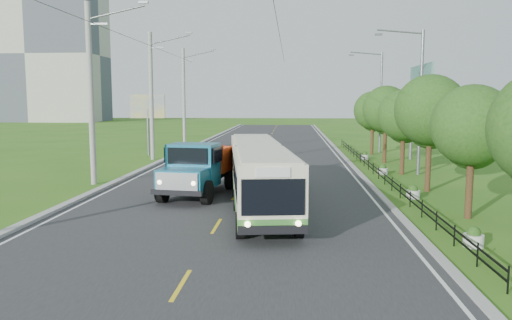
# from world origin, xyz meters

# --- Properties ---
(ground) EXTENTS (240.00, 240.00, 0.00)m
(ground) POSITION_xyz_m (0.00, 0.00, 0.00)
(ground) COLOR #2E6417
(ground) RESTS_ON ground
(road) EXTENTS (14.00, 120.00, 0.02)m
(road) POSITION_xyz_m (0.00, 20.00, 0.01)
(road) COLOR #28282B
(road) RESTS_ON ground
(curb_left) EXTENTS (0.40, 120.00, 0.15)m
(curb_left) POSITION_xyz_m (-7.20, 20.00, 0.07)
(curb_left) COLOR #9E9E99
(curb_left) RESTS_ON ground
(curb_right) EXTENTS (0.30, 120.00, 0.10)m
(curb_right) POSITION_xyz_m (7.15, 20.00, 0.05)
(curb_right) COLOR #9E9E99
(curb_right) RESTS_ON ground
(edge_line_left) EXTENTS (0.12, 120.00, 0.00)m
(edge_line_left) POSITION_xyz_m (-6.65, 20.00, 0.02)
(edge_line_left) COLOR silver
(edge_line_left) RESTS_ON road
(edge_line_right) EXTENTS (0.12, 120.00, 0.00)m
(edge_line_right) POSITION_xyz_m (6.65, 20.00, 0.02)
(edge_line_right) COLOR silver
(edge_line_right) RESTS_ON road
(centre_dash) EXTENTS (0.12, 2.20, 0.00)m
(centre_dash) POSITION_xyz_m (0.00, 0.00, 0.02)
(centre_dash) COLOR yellow
(centre_dash) RESTS_ON road
(railing_right) EXTENTS (0.04, 40.00, 0.60)m
(railing_right) POSITION_xyz_m (8.00, 14.00, 0.30)
(railing_right) COLOR black
(railing_right) RESTS_ON ground
(pole_near) EXTENTS (3.51, 0.32, 10.00)m
(pole_near) POSITION_xyz_m (-8.26, 9.00, 5.09)
(pole_near) COLOR gray
(pole_near) RESTS_ON ground
(pole_mid) EXTENTS (3.51, 0.32, 10.00)m
(pole_mid) POSITION_xyz_m (-8.26, 21.00, 5.09)
(pole_mid) COLOR gray
(pole_mid) RESTS_ON ground
(pole_far) EXTENTS (3.51, 0.32, 10.00)m
(pole_far) POSITION_xyz_m (-8.26, 33.00, 5.09)
(pole_far) COLOR gray
(pole_far) RESTS_ON ground
(tree_second) EXTENTS (3.18, 3.26, 5.30)m
(tree_second) POSITION_xyz_m (9.86, 2.14, 3.52)
(tree_second) COLOR #382314
(tree_second) RESTS_ON ground
(tree_third) EXTENTS (3.60, 3.62, 6.00)m
(tree_third) POSITION_xyz_m (9.86, 8.14, 3.99)
(tree_third) COLOR #382314
(tree_third) RESTS_ON ground
(tree_fourth) EXTENTS (3.24, 3.31, 5.40)m
(tree_fourth) POSITION_xyz_m (9.86, 14.14, 3.59)
(tree_fourth) COLOR #382314
(tree_fourth) RESTS_ON ground
(tree_fifth) EXTENTS (3.48, 3.52, 5.80)m
(tree_fifth) POSITION_xyz_m (9.86, 20.14, 3.85)
(tree_fifth) COLOR #382314
(tree_fifth) RESTS_ON ground
(tree_back) EXTENTS (3.30, 3.36, 5.50)m
(tree_back) POSITION_xyz_m (9.86, 26.14, 3.65)
(tree_back) COLOR #382314
(tree_back) RESTS_ON ground
(streetlight_mid) EXTENTS (3.02, 0.20, 9.07)m
(streetlight_mid) POSITION_xyz_m (10.64, 14.00, 4.90)
(streetlight_mid) COLOR slate
(streetlight_mid) RESTS_ON ground
(streetlight_far) EXTENTS (3.02, 0.20, 9.07)m
(streetlight_far) POSITION_xyz_m (10.64, 28.00, 4.90)
(streetlight_far) COLOR slate
(streetlight_far) RESTS_ON ground
(planter_front) EXTENTS (0.64, 0.64, 0.67)m
(planter_front) POSITION_xyz_m (8.60, -2.00, 0.29)
(planter_front) COLOR silver
(planter_front) RESTS_ON ground
(planter_near) EXTENTS (0.64, 0.64, 0.67)m
(planter_near) POSITION_xyz_m (8.60, 6.00, 0.29)
(planter_near) COLOR silver
(planter_near) RESTS_ON ground
(planter_mid) EXTENTS (0.64, 0.64, 0.67)m
(planter_mid) POSITION_xyz_m (8.60, 14.00, 0.29)
(planter_mid) COLOR silver
(planter_mid) RESTS_ON ground
(planter_far) EXTENTS (0.64, 0.64, 0.67)m
(planter_far) POSITION_xyz_m (8.60, 22.00, 0.29)
(planter_far) COLOR silver
(planter_far) RESTS_ON ground
(billboard_left) EXTENTS (3.00, 0.20, 5.20)m
(billboard_left) POSITION_xyz_m (-9.50, 24.00, 3.87)
(billboard_left) COLOR slate
(billboard_left) RESTS_ON ground
(billboard_right) EXTENTS (0.24, 6.00, 7.30)m
(billboard_right) POSITION_xyz_m (12.30, 20.00, 5.34)
(billboard_right) COLOR slate
(billboard_right) RESTS_ON ground
(apartment_near) EXTENTS (28.00, 14.00, 30.00)m
(apartment_near) POSITION_xyz_m (-55.00, 95.00, 15.00)
(apartment_near) COLOR #B7B2A3
(apartment_near) RESTS_ON ground
(apartment_far) EXTENTS (24.00, 14.00, 26.00)m
(apartment_far) POSITION_xyz_m (-80.00, 120.00, 13.00)
(apartment_far) COLOR #B7B2A3
(apartment_far) RESTS_ON ground
(bus) EXTENTS (4.02, 13.97, 2.66)m
(bus) POSITION_xyz_m (1.29, 4.12, 1.60)
(bus) COLOR #3B7C31
(bus) RESTS_ON ground
(dump_truck) EXTENTS (3.22, 6.54, 2.64)m
(dump_truck) POSITION_xyz_m (-1.77, 6.18, 1.49)
(dump_truck) COLOR #135773
(dump_truck) RESTS_ON ground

